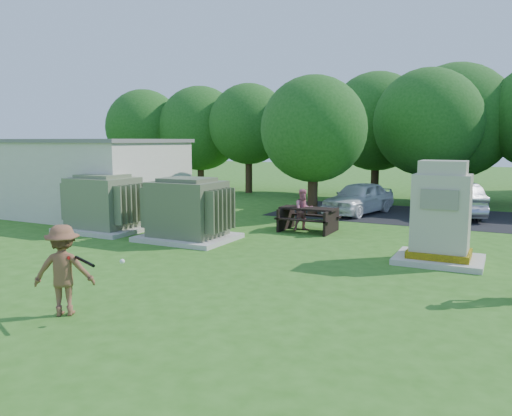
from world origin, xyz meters
The scene contains 13 objects.
ground centered at (0.00, 0.00, 0.00)m, with size 120.00×120.00×0.00m, color #2D6619.
service_building centered at (-11.00, 7.00, 1.60)m, with size 10.00×5.00×3.20m, color beige.
service_building_roof centered at (-11.00, 7.00, 3.27)m, with size 10.20×5.20×0.15m, color slate.
transformer_left centered at (-6.50, 4.50, 0.97)m, with size 3.00×2.40×2.07m.
transformer_right centered at (-2.80, 4.50, 0.97)m, with size 3.00×2.40×2.07m.
generator_cabinet centered at (5.08, 4.99, 1.21)m, with size 2.27×1.86×2.76m.
picnic_table centered at (0.22, 7.78, 0.54)m, with size 2.03×1.52×0.87m.
batter centered at (-0.76, -2.56, 0.87)m, with size 1.12×0.64×1.73m, color brown.
person_at_picnic centered at (0.03, 7.80, 0.77)m, with size 0.75×0.58×1.54m, color #C96A7D.
car_white centered at (0.68, 12.92, 0.72)m, with size 1.70×4.23×1.44m, color white.
car_silver_a centered at (4.58, 14.05, 0.74)m, with size 1.57×4.51×1.49m, color #A5A6AA.
batting_equipment centered at (-0.11, -2.59, 1.13)m, with size 1.27×0.59×0.09m.
tree_row centered at (1.75, 18.50, 4.15)m, with size 41.30×13.30×7.30m.
Camera 1 is at (6.63, -9.09, 3.30)m, focal length 35.00 mm.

